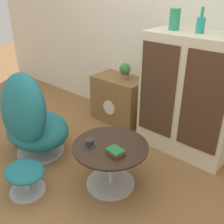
% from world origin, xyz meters
% --- Properties ---
extents(ground_plane, '(12.00, 12.00, 0.00)m').
position_xyz_m(ground_plane, '(0.00, 0.00, 0.00)').
color(ground_plane, olive).
extents(wall_back, '(6.40, 0.06, 2.60)m').
position_xyz_m(wall_back, '(0.00, 1.36, 1.30)').
color(wall_back, silver).
rests_on(wall_back, ground_plane).
extents(sideboard, '(0.94, 0.48, 1.24)m').
position_xyz_m(sideboard, '(0.56, 1.10, 0.62)').
color(sideboard, beige).
rests_on(sideboard, ground_plane).
extents(tv_console, '(0.67, 0.41, 0.59)m').
position_xyz_m(tv_console, '(-0.39, 1.13, 0.29)').
color(tv_console, brown).
rests_on(tv_console, ground_plane).
extents(egg_chair, '(0.76, 0.70, 0.93)m').
position_xyz_m(egg_chair, '(-0.56, -0.06, 0.41)').
color(egg_chair, '#B7B7BC').
rests_on(egg_chair, ground_plane).
extents(ottoman, '(0.37, 0.32, 0.27)m').
position_xyz_m(ottoman, '(-0.13, -0.43, 0.19)').
color(ottoman, '#B7B7BC').
rests_on(ottoman, ground_plane).
extents(coffee_table, '(0.65, 0.65, 0.42)m').
position_xyz_m(coffee_table, '(0.35, 0.12, 0.27)').
color(coffee_table, '#B7B7BC').
rests_on(coffee_table, ground_plane).
extents(vase_leftmost, '(0.10, 0.10, 0.20)m').
position_xyz_m(vase_leftmost, '(0.31, 1.10, 1.34)').
color(vase_leftmost, '#2D8E6B').
rests_on(vase_leftmost, sideboard).
extents(vase_inner_left, '(0.08, 0.08, 0.22)m').
position_xyz_m(vase_inner_left, '(0.57, 1.10, 1.32)').
color(vase_inner_left, teal).
rests_on(vase_inner_left, sideboard).
extents(potted_plant, '(0.14, 0.14, 0.20)m').
position_xyz_m(potted_plant, '(-0.31, 1.13, 0.69)').
color(potted_plant, '#996B4C').
rests_on(potted_plant, tv_console).
extents(teacup, '(0.12, 0.12, 0.05)m').
position_xyz_m(teacup, '(0.21, 0.01, 0.44)').
color(teacup, '#2D2D33').
rests_on(teacup, coffee_table).
extents(book_stack, '(0.15, 0.12, 0.05)m').
position_xyz_m(book_stack, '(0.46, 0.06, 0.44)').
color(book_stack, red).
rests_on(book_stack, coffee_table).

